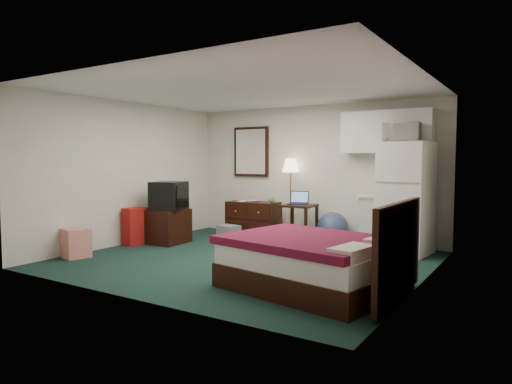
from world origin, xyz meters
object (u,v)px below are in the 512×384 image
Objects in this scene: kitchen_counter at (383,223)px; suitcase at (135,226)px; desk at (299,224)px; fridge at (406,198)px; floor_lamp at (290,198)px; dresser at (253,219)px; bed at (311,263)px; tv_stand at (167,226)px.

kitchen_counter is 4.24m from suitcase.
desk is 1.92m from fridge.
floor_lamp is 2.33× the size of suitcase.
dresser is 2.92m from fridge.
tv_stand is (-3.42, 1.25, 0.01)m from bed.
fridge is at bearing -41.26° from kitchen_counter.
fridge is (1.85, 0.08, 0.54)m from desk.
tv_stand is at bearing -153.39° from fridge.
dresser is at bearing -173.14° from fridge.
suitcase is at bearing -146.10° from desk.
desk reaches higher than suitcase.
bed is 3.87m from suitcase.
floor_lamp is 1.85m from kitchen_counter.
kitchen_counter is at bearing 33.49° from suitcase.
bed is (0.01, -2.77, -0.14)m from kitchen_counter.
fridge is at bearing 29.22° from suitcase.
floor_lamp is at bearing 132.00° from desk.
kitchen_counter is (1.44, 0.25, 0.09)m from desk.
kitchen_counter is 3.74m from tv_stand.
desk is 2.35m from tv_stand.
kitchen_counter is at bearing 20.90° from tv_stand.
kitchen_counter is 0.49× the size of fridge.
dresser reaches higher than tv_stand.
fridge is 2.67× the size of tv_stand.
kitchen_counter is 0.47× the size of bed.
desk is 0.80× the size of kitchen_counter.
suitcase is at bearing 177.69° from bed.
desk is (1.03, -0.09, 0.00)m from dresser.
kitchen_counter is at bearing -4.41° from floor_lamp.
dresser is at bearing -155.43° from floor_lamp.
kitchen_counter is (2.47, 0.16, 0.09)m from dresser.
dresser is 1.16× the size of kitchen_counter.
bed is 3.64m from tv_stand.
kitchen_counter reaches higher than suitcase.
fridge is (0.41, -0.17, 0.45)m from kitchen_counter.
dresser is 2.21m from suitcase.
fridge is at bearing 16.36° from tv_stand.
fridge is 2.69m from bed.
desk is 2.88m from suitcase.
floor_lamp is 2.18× the size of desk.
kitchen_counter reaches higher than dresser.
bed is at bearing -50.21° from dresser.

